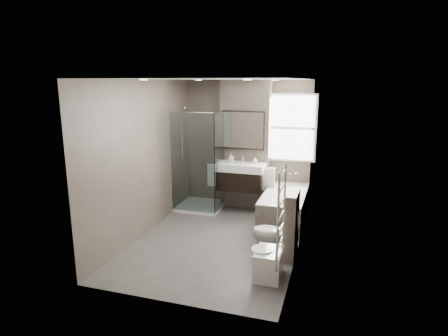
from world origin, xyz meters
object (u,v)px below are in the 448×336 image
at_px(toilet, 274,234).
at_px(bidet, 268,263).
at_px(vanity, 241,176).
at_px(bathtub, 284,206).

height_order(toilet, bidet, toilet).
bearing_deg(bidet, toilet, 93.71).
relative_size(vanity, toilet, 1.40).
height_order(bathtub, bidet, bathtub).
bearing_deg(toilet, bathtub, -173.56).
bearing_deg(toilet, bidet, 8.29).
relative_size(bathtub, bidet, 3.21).
height_order(bathtub, toilet, toilet).
distance_m(bathtub, bidet, 2.07).
bearing_deg(vanity, bidet, -67.04).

